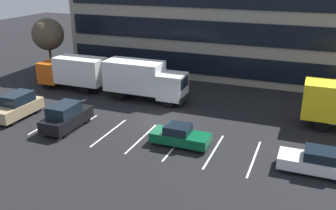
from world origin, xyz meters
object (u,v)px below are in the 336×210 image
object	(u,v)px
sedan_forest	(180,136)
box_truck_orange	(73,71)
bare_tree	(48,34)
suv_tan	(17,106)
box_truck_white	(144,79)
suv_black	(66,117)
sedan_white	(316,162)

from	to	relation	value
sedan_forest	box_truck_orange	bearing A→B (deg)	151.15
bare_tree	suv_tan	bearing A→B (deg)	-64.81
box_truck_white	suv_black	size ratio (longest dim) A/B	1.74
box_truck_orange	bare_tree	distance (m)	6.78
suv_black	box_truck_orange	bearing A→B (deg)	121.95
box_truck_orange	sedan_forest	bearing A→B (deg)	-28.85
suv_tan	suv_black	distance (m)	5.34
suv_black	bare_tree	bearing A→B (deg)	132.06
box_truck_orange	bare_tree	size ratio (longest dim) A/B	1.11
sedan_white	suv_tan	bearing A→B (deg)	179.26
box_truck_white	sedan_forest	world-z (taller)	box_truck_white
sedan_white	bare_tree	size ratio (longest dim) A/B	0.66
box_truck_orange	sedan_forest	xyz separation A→B (m)	(14.80, -8.15, -1.22)
box_truck_white	suv_tan	xyz separation A→B (m)	(-8.13, -8.02, -1.09)
box_truck_white	sedan_white	distance (m)	17.86
box_truck_white	bare_tree	size ratio (longest dim) A/B	1.20
sedan_forest	sedan_white	bearing A→B (deg)	-2.84
sedan_forest	bare_tree	distance (m)	23.37
box_truck_orange	suv_tan	xyz separation A→B (m)	(0.13, -8.30, -0.93)
sedan_forest	suv_black	bearing A→B (deg)	-176.45
sedan_forest	bare_tree	world-z (taller)	bare_tree
sedan_forest	sedan_white	world-z (taller)	sedan_white
suv_tan	bare_tree	bearing A→B (deg)	115.19
suv_tan	bare_tree	size ratio (longest dim) A/B	0.68
sedan_white	bare_tree	distance (m)	31.77
sedan_white	sedan_forest	bearing A→B (deg)	177.16
suv_tan	sedan_forest	bearing A→B (deg)	0.57
box_truck_orange	sedan_white	distance (m)	25.52
suv_black	bare_tree	xyz separation A→B (m)	(-10.69, 11.84, 3.90)
sedan_forest	sedan_white	distance (m)	9.20
suv_tan	sedan_white	xyz separation A→B (m)	(23.87, -0.31, -0.25)
bare_tree	sedan_white	bearing A→B (deg)	-21.84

